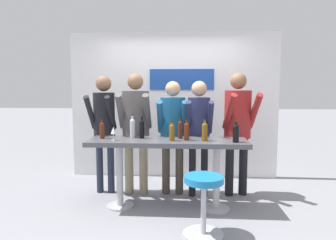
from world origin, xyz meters
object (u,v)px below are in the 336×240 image
Objects in this scene: wine_bottle_6 at (133,127)px; tasting_table at (168,152)px; wine_bottle_3 at (102,130)px; wine_bottle_7 at (205,131)px; wine_bottle_4 at (172,132)px; wine_bottle_1 at (180,129)px; person_left at (136,120)px; bar_stool at (204,196)px; person_center at (199,125)px; person_far_left at (104,120)px; wine_glass_0 at (113,131)px; wine_bottle_2 at (236,132)px; wine_bottle_0 at (142,128)px; person_center_right at (238,120)px; wine_bottle_5 at (187,130)px; person_center_left at (173,125)px.

tasting_table is at bearing -14.93° from wine_bottle_6.
wine_bottle_7 is at bearing -3.77° from wine_bottle_3.
wine_bottle_4 reaches higher than tasting_table.
person_left is at bearing 147.67° from wine_bottle_1.
person_center reaches higher than bar_stool.
person_far_left is (-1.43, 1.26, 0.68)m from bar_stool.
tasting_table is 0.29m from wine_bottle_4.
wine_glass_0 is at bearing -37.64° from wine_bottle_3.
wine_bottle_2 is 1.74m from wine_bottle_3.
wine_bottle_1 reaches higher than tasting_table.
wine_bottle_0 is 1.08× the size of wine_bottle_7.
wine_bottle_6 reaches higher than wine_bottle_7.
wine_bottle_0 is 1.16× the size of wine_bottle_2.
person_center_right is 10.24× the size of wine_glass_0.
wine_bottle_0 is at bearing -15.63° from wine_bottle_6.
wine_bottle_0 is at bearing 168.92° from wine_bottle_5.
person_far_left reaches higher than wine_bottle_1.
person_center_right reaches higher than person_far_left.
person_far_left is at bearing 115.23° from wine_glass_0.
wine_bottle_2 is at bearing -26.97° from person_left.
wine_bottle_6 reaches higher than wine_bottle_1.
person_far_left is at bearing 178.91° from person_center_left.
wine_bottle_2 is at bearing -5.45° from wine_bottle_3.
wine_bottle_6 reaches higher than wine_bottle_5.
person_left is at bearing 2.42° from person_far_left.
person_left is at bearing 175.66° from person_center.
tasting_table is at bearing 174.16° from wine_bottle_5.
wine_bottle_4 is (-0.38, 0.65, 0.60)m from bar_stool.
person_center_left is 0.60m from wine_bottle_0.
wine_bottle_4 is 1.45× the size of wine_glass_0.
person_center_left is at bearing 91.99° from wine_bottle_4.
person_left is 6.92× the size of wine_bottle_2.
person_left reaches higher than wine_bottle_5.
wine_bottle_4 is (0.94, -0.12, -0.00)m from wine_bottle_3.
wine_bottle_1 is at bearing 161.10° from wine_bottle_2.
person_left is 0.94m from person_center.
wine_bottle_3 is at bearing -176.11° from person_center_right.
person_center_right is 7.04× the size of wine_bottle_4.
tasting_table is 0.61m from person_center_left.
tasting_table is 1.19m from person_center_right.
wine_bottle_5 reaches higher than wine_glass_0.
wine_bottle_4 is at bearing -157.33° from person_center_right.
wine_bottle_1 is 0.65m from wine_bottle_6.
wine_bottle_0 is 0.39m from wine_glass_0.
person_far_left reaches higher than wine_bottle_5.
wine_bottle_1 reaches higher than wine_bottle_5.
person_center_left reaches higher than wine_bottle_1.
person_center_right is at bearing 34.16° from wine_bottle_4.
wine_bottle_7 is at bearing -54.90° from person_center_left.
person_left is 6.21× the size of wine_bottle_1.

